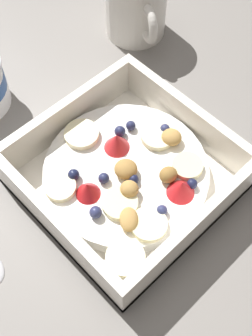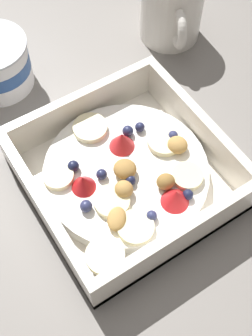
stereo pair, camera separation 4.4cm
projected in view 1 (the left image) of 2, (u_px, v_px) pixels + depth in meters
name	position (u px, v px, depth m)	size (l,w,h in m)	color
ground_plane	(111.00, 189.00, 0.47)	(2.40, 2.40, 0.00)	gray
fruit_bowl	(127.00, 174.00, 0.45)	(0.20, 0.20, 0.06)	white
coffee_mug	(136.00, 3.00, 0.56)	(0.08, 0.11, 0.09)	white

